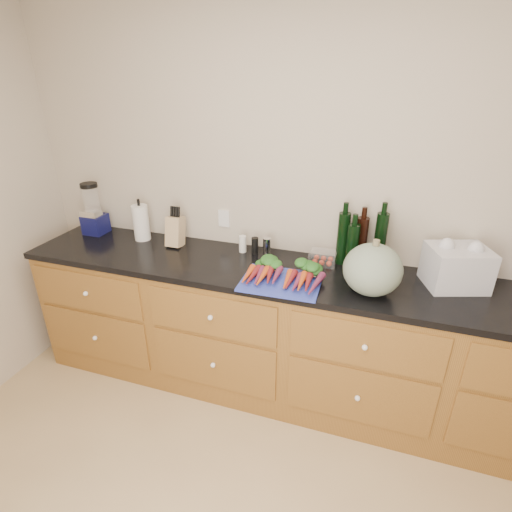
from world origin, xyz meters
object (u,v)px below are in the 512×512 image
(squash, at_px, (373,270))
(tomato_box, at_px, (323,258))
(blender_appliance, at_px, (93,212))
(knife_block, at_px, (175,231))
(cutting_board, at_px, (281,282))
(carrots, at_px, (283,274))
(paper_towel, at_px, (141,223))

(squash, height_order, tomato_box, squash)
(blender_appliance, bearing_deg, knife_block, -1.50)
(cutting_board, bearing_deg, carrots, 90.00)
(cutting_board, height_order, blender_appliance, blender_appliance)
(cutting_board, distance_m, blender_appliance, 1.57)
(blender_appliance, bearing_deg, cutting_board, -11.75)
(cutting_board, distance_m, carrots, 0.05)
(squash, bearing_deg, knife_block, 169.28)
(carrots, height_order, blender_appliance, blender_appliance)
(blender_appliance, height_order, paper_towel, blender_appliance)
(squash, xyz_separation_m, tomato_box, (-0.31, 0.28, -0.10))
(paper_towel, distance_m, knife_block, 0.29)
(carrots, distance_m, squash, 0.51)
(paper_towel, bearing_deg, cutting_board, -15.86)
(squash, relative_size, blender_appliance, 0.83)
(squash, relative_size, paper_towel, 1.25)
(squash, height_order, blender_appliance, blender_appliance)
(carrots, relative_size, paper_towel, 1.74)
(squash, distance_m, blender_appliance, 2.04)
(knife_block, bearing_deg, cutting_board, -19.60)
(carrots, bearing_deg, paper_towel, 166.18)
(carrots, distance_m, knife_block, 0.88)
(blender_appliance, height_order, tomato_box, blender_appliance)
(squash, bearing_deg, carrots, -179.56)
(cutting_board, relative_size, tomato_box, 2.69)
(carrots, bearing_deg, cutting_board, -90.00)
(squash, distance_m, knife_block, 1.36)
(paper_towel, bearing_deg, knife_block, -4.03)
(cutting_board, xyz_separation_m, blender_appliance, (-1.53, 0.32, 0.16))
(carrots, xyz_separation_m, paper_towel, (-1.13, 0.28, 0.09))
(squash, xyz_separation_m, blender_appliance, (-2.02, 0.27, 0.03))
(cutting_board, bearing_deg, blender_appliance, 168.25)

